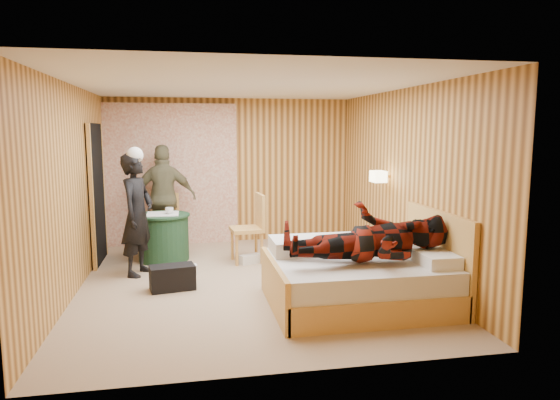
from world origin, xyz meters
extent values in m
cube|color=tan|center=(0.00, 0.00, 0.00)|extent=(4.20, 5.00, 0.01)
cube|color=white|center=(0.00, 0.00, 2.50)|extent=(4.20, 5.00, 0.01)
cube|color=#DBA554|center=(0.00, 2.50, 1.25)|extent=(4.20, 0.02, 2.50)
cube|color=#DBA554|center=(-2.10, 0.00, 1.25)|extent=(0.02, 5.00, 2.50)
cube|color=#DBA554|center=(2.10, 0.00, 1.25)|extent=(0.02, 5.00, 2.50)
cube|color=white|center=(-1.00, 2.43, 1.20)|extent=(2.20, 0.08, 2.40)
cube|color=black|center=(-2.06, 1.40, 1.02)|extent=(0.06, 0.90, 2.05)
cylinder|color=gold|center=(2.00, 0.45, 1.30)|extent=(0.18, 0.04, 0.04)
cube|color=#FFEEB2|center=(1.92, 0.45, 1.30)|extent=(0.18, 0.24, 0.16)
cube|color=#E2B45C|center=(1.10, -1.07, 0.14)|extent=(1.90, 1.52, 0.28)
cube|color=silver|center=(1.10, -1.07, 0.40)|extent=(1.84, 1.46, 0.24)
cube|color=#E2B45C|center=(0.15, -1.07, 0.27)|extent=(0.06, 1.52, 0.53)
cube|color=#E2B45C|center=(2.06, -1.07, 0.52)|extent=(0.06, 1.52, 1.04)
cube|color=white|center=(1.84, -1.43, 0.59)|extent=(0.36, 0.52, 0.13)
cube|color=white|center=(1.84, -0.71, 0.59)|extent=(0.36, 0.52, 0.13)
cube|color=silver|center=(0.77, -0.65, 0.61)|extent=(1.14, 0.57, 0.17)
cube|color=#E2B45C|center=(1.88, 0.25, 0.29)|extent=(0.42, 0.58, 0.58)
cube|color=#E2B45C|center=(1.88, 0.25, 0.47)|extent=(0.44, 0.60, 0.03)
cylinder|color=#21482A|center=(-1.12, 1.35, 0.34)|extent=(0.75, 0.75, 0.68)
cylinder|color=#21482A|center=(-1.12, 1.35, 0.69)|extent=(0.80, 0.80, 0.03)
cube|color=white|center=(-1.12, 1.35, 0.71)|extent=(0.62, 0.62, 0.01)
cube|color=#E2B45C|center=(-1.12, 1.91, 0.45)|extent=(0.46, 0.46, 0.05)
cube|color=#E2B45C|center=(-1.11, 2.10, 0.70)|extent=(0.42, 0.08, 0.46)
cylinder|color=#E2B45C|center=(-1.31, 1.76, 0.21)|extent=(0.04, 0.04, 0.43)
cylinder|color=#E2B45C|center=(-0.94, 2.06, 0.21)|extent=(0.04, 0.04, 0.43)
cube|color=#E2B45C|center=(0.10, 1.00, 0.49)|extent=(0.50, 0.50, 0.05)
cube|color=#E2B45C|center=(0.30, 1.02, 0.77)|extent=(0.09, 0.46, 0.50)
cylinder|color=#E2B45C|center=(-0.11, 1.17, 0.24)|extent=(0.04, 0.04, 0.47)
cylinder|color=#E2B45C|center=(0.30, 0.83, 0.24)|extent=(0.04, 0.04, 0.47)
cube|color=black|center=(-0.96, -0.14, 0.15)|extent=(0.58, 0.38, 0.30)
cube|color=white|center=(-0.80, 0.47, 0.07)|extent=(0.32, 0.17, 0.13)
cube|color=white|center=(0.13, 0.89, 0.07)|extent=(0.33, 0.24, 0.14)
imported|color=black|center=(-1.42, 0.62, 0.83)|extent=(0.59, 0.71, 1.65)
imported|color=#666344|center=(-1.12, 2.02, 0.86)|extent=(1.01, 0.43, 1.72)
imported|color=#601209|center=(1.15, -1.27, 0.95)|extent=(0.86, 0.67, 1.77)
imported|color=white|center=(1.88, 0.20, 0.59)|extent=(0.20, 0.25, 0.02)
imported|color=white|center=(1.88, 0.20, 0.61)|extent=(0.19, 0.24, 0.02)
imported|color=white|center=(1.88, 0.38, 0.62)|extent=(0.12, 0.12, 0.09)
imported|color=white|center=(-1.02, 1.30, 0.76)|extent=(0.14, 0.14, 0.10)
camera|label=1|loc=(-0.75, -6.23, 1.94)|focal=32.00mm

